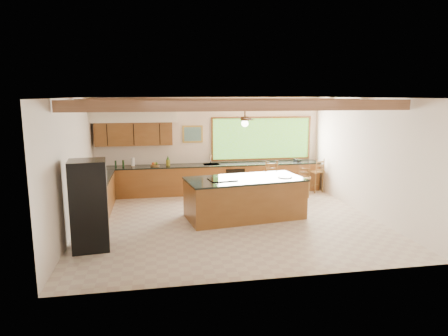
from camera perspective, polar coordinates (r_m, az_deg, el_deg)
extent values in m
plane|color=beige|center=(9.96, 0.70, -7.51)|extent=(7.20, 7.20, 0.00)
cube|color=silver|center=(12.78, -2.04, 3.35)|extent=(7.20, 0.04, 3.00)
cube|color=silver|center=(6.51, 6.15, -3.55)|extent=(7.20, 0.04, 3.00)
cube|color=silver|center=(9.61, -20.86, 0.35)|extent=(0.04, 6.50, 3.00)
cube|color=silver|center=(10.87, 19.70, 1.51)|extent=(0.04, 6.50, 3.00)
cube|color=#9A734D|center=(9.48, 0.74, 10.01)|extent=(7.20, 6.50, 0.04)
cube|color=#8C5F46|center=(7.92, 2.96, 8.91)|extent=(7.10, 0.15, 0.22)
cube|color=#8C5F46|center=(9.98, 0.19, 9.22)|extent=(7.10, 0.15, 0.22)
cube|color=#8C5F46|center=(11.75, -1.41, 9.39)|extent=(7.10, 0.15, 0.22)
cube|color=brown|center=(12.44, -12.74, 4.76)|extent=(2.30, 0.35, 0.70)
cube|color=white|center=(12.33, -12.86, 7.51)|extent=(2.60, 0.50, 0.48)
cylinder|color=#FFEABF|center=(12.39, -16.07, 6.31)|extent=(0.10, 0.10, 0.01)
cylinder|color=#FFEABF|center=(12.33, -9.55, 6.55)|extent=(0.10, 0.10, 0.01)
cube|color=#78C747|center=(13.08, 5.39, 4.22)|extent=(3.20, 0.04, 1.30)
cube|color=#B58D37|center=(12.65, -4.50, 4.85)|extent=(0.64, 0.03, 0.54)
cube|color=#447B68|center=(12.63, -4.49, 4.84)|extent=(0.54, 0.01, 0.44)
cube|color=brown|center=(12.63, -1.79, -1.61)|extent=(7.00, 0.65, 0.88)
cube|color=black|center=(12.54, -1.80, 0.45)|extent=(7.04, 0.69, 0.04)
cube|color=brown|center=(11.07, -17.52, -3.81)|extent=(0.65, 2.35, 0.88)
cube|color=black|center=(10.97, -17.65, -1.47)|extent=(0.69, 2.39, 0.04)
cube|color=black|center=(12.43, 1.63, -1.89)|extent=(0.60, 0.02, 0.78)
cube|color=silver|center=(12.54, -1.80, 0.47)|extent=(0.50, 0.38, 0.03)
cylinder|color=silver|center=(12.71, -1.94, 1.35)|extent=(0.03, 0.03, 0.30)
cylinder|color=silver|center=(12.59, -1.87, 1.87)|extent=(0.03, 0.20, 0.03)
cylinder|color=white|center=(12.44, -12.90, 0.82)|extent=(0.11, 0.11, 0.27)
cylinder|color=#163816|center=(12.55, -15.21, 0.61)|extent=(0.05, 0.05, 0.19)
cylinder|color=#163816|center=(12.48, -14.21, 0.65)|extent=(0.06, 0.06, 0.20)
cube|color=black|center=(13.21, 10.45, 1.09)|extent=(0.27, 0.25, 0.10)
cube|color=brown|center=(10.11, 2.95, -4.41)|extent=(3.02, 1.71, 0.97)
cube|color=black|center=(9.99, 2.97, -1.60)|extent=(3.07, 1.76, 0.04)
cube|color=black|center=(9.79, -0.25, -1.64)|extent=(0.70, 0.59, 0.02)
cylinder|color=white|center=(10.20, 8.71, -1.28)|extent=(0.35, 0.35, 0.02)
cube|color=black|center=(8.39, -18.70, -5.05)|extent=(0.77, 0.76, 1.81)
cube|color=silver|center=(8.35, -16.29, -5.00)|extent=(0.03, 0.05, 1.67)
cube|color=brown|center=(11.99, 6.47, -1.00)|extent=(0.44, 0.44, 0.04)
cylinder|color=brown|center=(11.86, 5.89, -2.92)|extent=(0.04, 0.04, 0.69)
cylinder|color=brown|center=(11.96, 7.43, -2.85)|extent=(0.04, 0.04, 0.69)
cylinder|color=brown|center=(12.17, 5.46, -2.57)|extent=(0.04, 0.04, 0.69)
cylinder|color=brown|center=(12.27, 6.96, -2.50)|extent=(0.04, 0.04, 0.69)
cube|color=brown|center=(12.28, 6.59, -0.93)|extent=(0.47, 0.47, 0.04)
cylinder|color=brown|center=(12.16, 6.06, -2.69)|extent=(0.04, 0.04, 0.65)
cylinder|color=brown|center=(12.25, 7.47, -2.63)|extent=(0.04, 0.04, 0.65)
cylinder|color=brown|center=(12.45, 5.65, -2.37)|extent=(0.04, 0.04, 0.65)
cylinder|color=brown|center=(12.54, 7.04, -2.31)|extent=(0.04, 0.04, 0.65)
cube|color=brown|center=(12.32, 11.45, -1.39)|extent=(0.46, 0.46, 0.04)
cylinder|color=brown|center=(12.21, 11.03, -2.95)|extent=(0.03, 0.03, 0.57)
cylinder|color=brown|center=(12.32, 12.24, -2.88)|extent=(0.03, 0.03, 0.57)
cylinder|color=brown|center=(12.47, 10.57, -2.66)|extent=(0.03, 0.03, 0.57)
cylinder|color=brown|center=(12.57, 11.76, -2.60)|extent=(0.03, 0.03, 0.57)
cube|color=brown|center=(13.04, 13.01, -0.49)|extent=(0.50, 0.50, 0.04)
cylinder|color=brown|center=(12.91, 12.58, -2.13)|extent=(0.04, 0.04, 0.64)
cylinder|color=brown|center=(13.03, 13.85, -2.07)|extent=(0.04, 0.04, 0.64)
cylinder|color=brown|center=(13.19, 12.07, -1.85)|extent=(0.04, 0.04, 0.64)
cylinder|color=brown|center=(13.31, 13.31, -1.79)|extent=(0.04, 0.04, 0.64)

